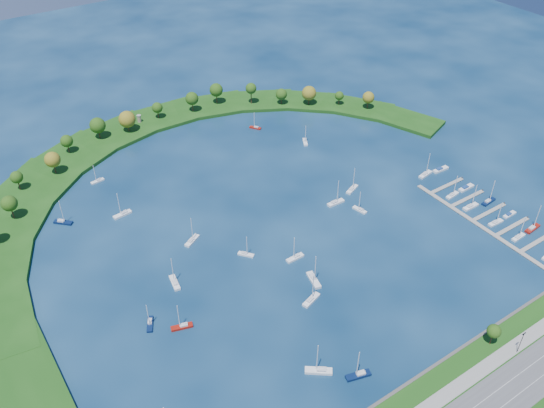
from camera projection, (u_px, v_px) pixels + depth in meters
ground at (269, 220)px, 270.85m from camera, size 700.00×700.00×0.00m
breakwater at (135, 200)px, 281.67m from camera, size 286.74×247.64×2.00m
breakwater_trees at (162, 128)px, 319.57m from camera, size 238.89×89.12×13.76m
harbor_tower at (139, 119)px, 340.22m from camera, size 2.60×2.60×4.55m
dock_system at (494, 223)px, 268.58m from camera, size 24.28×82.00×1.60m
moored_boat_0 at (192, 240)px, 257.74m from camera, size 8.86×6.39×12.89m
moored_boat_1 at (255, 127)px, 339.03m from camera, size 5.72×6.88×10.37m
moored_boat_2 at (305, 141)px, 326.12m from camera, size 5.68×7.71×11.26m
moored_boat_3 at (295, 257)px, 248.73m from camera, size 8.36×2.49×12.23m
moored_boat_4 at (182, 326)px, 217.99m from camera, size 8.63×4.64×12.22m
moored_boat_5 at (97, 180)px, 295.17m from camera, size 7.13×2.75×10.21m
moored_boat_6 at (319, 370)px, 201.92m from camera, size 9.22×8.05×14.13m
moored_boat_8 at (246, 254)px, 250.57m from camera, size 5.99×6.85×10.50m
moored_boat_10 at (122, 214)px, 272.95m from camera, size 9.22×3.53×13.22m
moored_boat_11 at (175, 282)px, 236.59m from camera, size 4.06×9.31×13.24m
moored_boat_12 at (336, 202)px, 280.24m from camera, size 9.10×2.81×13.27m
moored_boat_13 at (352, 189)px, 289.26m from camera, size 8.94×5.48×12.73m
moored_boat_14 at (63, 222)px, 268.20m from camera, size 8.01×7.94×12.95m
moored_boat_15 at (311, 299)px, 228.93m from camera, size 9.42×5.18×13.34m
moored_boat_16 at (358, 375)px, 200.47m from camera, size 9.45×4.96×13.38m
moored_boat_17 at (314, 279)px, 237.89m from camera, size 4.99×10.14×14.37m
moored_boat_18 at (360, 209)px, 275.83m from camera, size 3.64×7.69×10.90m
moored_boat_19 at (150, 323)px, 219.09m from camera, size 5.52×7.95×11.49m
docked_boat_2 at (519, 237)px, 259.69m from camera, size 7.90×2.61×11.45m
docked_boat_3 at (533, 228)px, 264.53m from camera, size 9.33×3.34×13.44m
docked_boat_4 at (496, 222)px, 267.97m from camera, size 8.15×2.66×11.83m
docked_boat_5 at (509, 215)px, 273.06m from camera, size 7.63×2.30×1.55m
docked_boat_6 at (471, 206)px, 277.68m from camera, size 8.91×2.58×13.06m
docked_boat_7 at (489, 201)px, 280.99m from camera, size 8.84×3.24×12.71m
docked_boat_8 at (452, 195)px, 285.26m from camera, size 8.21×3.07×11.79m
docked_boat_9 at (466, 188)px, 290.29m from camera, size 9.38×2.87×1.90m
docked_boat_10 at (425, 174)px, 299.81m from camera, size 9.18×3.96×13.06m
docked_boat_11 at (441, 169)px, 303.58m from camera, size 9.42×2.95×1.90m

